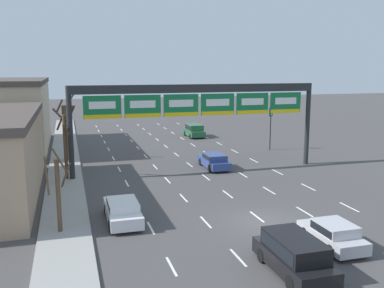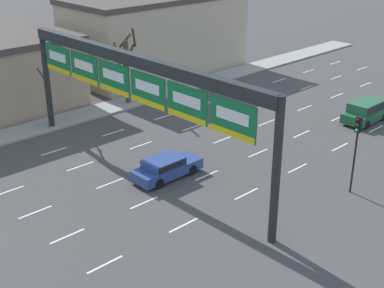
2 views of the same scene
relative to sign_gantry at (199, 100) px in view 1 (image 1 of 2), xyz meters
name	(u,v)px [view 1 (image 1 of 2)]	position (x,y,z in m)	size (l,w,h in m)	color
ground_plane	(264,222)	(0.00, -13.14, -6.33)	(220.00, 220.00, 0.00)	#474444
sidewalk_left	(65,243)	(-11.30, -13.14, -6.26)	(2.80, 110.00, 0.15)	#999993
lane_dashes	(197,171)	(0.00, 0.36, -6.33)	(13.32, 67.00, 0.01)	white
sign_gantry	(199,100)	(0.00, 0.00, 0.00)	(21.83, 0.70, 7.63)	#232628
building_far	(5,114)	(-17.52, 16.37, -2.42)	(9.01, 18.29, 7.80)	#C6B293
car_blue	(214,160)	(1.74, 0.86, -5.61)	(1.81, 4.55, 1.33)	navy
car_silver	(333,234)	(1.78, -17.32, -5.62)	(1.82, 3.92, 1.34)	#B7B7BC
car_white	(123,210)	(-8.00, -10.68, -5.60)	(1.88, 4.69, 1.36)	silver
suv_green	(194,130)	(5.16, 18.66, -5.40)	(1.93, 4.35, 1.68)	#235B38
suv_black	(294,253)	(-1.56, -19.29, -5.38)	(1.96, 4.59, 1.70)	black
traffic_light_near_gantry	(271,120)	(10.64, 7.47, -2.98)	(0.30, 0.35, 4.70)	black
tree_bare_closest	(66,142)	(-11.06, 0.20, -3.20)	(1.06, 1.57, 5.94)	brown
tree_bare_second	(58,191)	(-11.54, -11.57, -3.88)	(1.43, 1.42, 4.72)	brown
tree_bare_third	(65,128)	(-11.17, 7.76, -3.04)	(2.23, 2.25, 6.55)	brown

